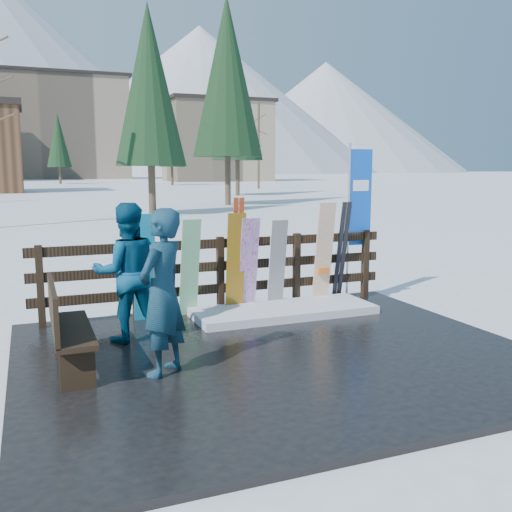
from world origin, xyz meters
name	(u,v)px	position (x,y,z in m)	size (l,w,h in m)	color
ground	(278,359)	(0.00, 0.00, 0.00)	(700.00, 700.00, 0.00)	white
deck	(278,355)	(0.00, 0.00, 0.04)	(6.00, 5.00, 0.08)	black
fence	(220,269)	(0.00, 2.20, 0.74)	(5.60, 0.10, 1.15)	black
snow_patch	(284,311)	(0.80, 1.60, 0.14)	(2.74, 1.00, 0.12)	white
bench	(65,325)	(-2.40, 0.27, 0.60)	(0.41, 1.50, 0.97)	black
snowboard_0	(145,268)	(-1.20, 1.98, 0.86)	(0.29, 0.03, 1.58)	#1389BB
snowboard_1	(190,268)	(-0.54, 1.98, 0.82)	(0.27, 0.03, 1.50)	silver
snowboard_2	(236,263)	(0.17, 1.98, 0.85)	(0.28, 0.03, 1.54)	#FFA70E
snowboard_3	(249,265)	(0.38, 1.98, 0.81)	(0.28, 0.03, 1.47)	silver
snowboard_4	(277,265)	(0.86, 1.98, 0.78)	(0.27, 0.03, 1.42)	black
snowboard_5	(324,254)	(1.67, 1.98, 0.91)	(0.29, 0.03, 1.67)	white
ski_pair_a	(237,255)	(0.23, 2.05, 0.96)	(0.17, 0.18, 1.75)	#A63614
ski_pair_b	(341,252)	(2.04, 2.05, 0.91)	(0.17, 0.32, 1.66)	black
rental_flag	(357,203)	(2.45, 2.25, 1.69)	(0.45, 0.04, 2.60)	silver
person_front	(162,292)	(-1.43, -0.19, 0.97)	(0.65, 0.43, 1.78)	#194C59
person_back	(127,272)	(-1.58, 1.17, 0.96)	(0.86, 0.67, 1.76)	navy
resort_buildings	(44,130)	(1.03, 115.41, 9.81)	(73.00, 87.60, 22.60)	tan
trees	(79,130)	(2.00, 49.48, 5.73)	(42.22, 68.93, 12.78)	#382B1E
mountains	(4,76)	(-10.50, 328.41, 50.20)	(520.00, 260.00, 120.00)	white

